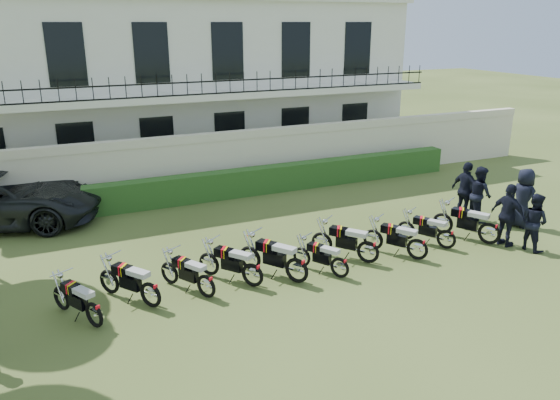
{
  "coord_description": "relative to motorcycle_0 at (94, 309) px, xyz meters",
  "views": [
    {
      "loc": [
        -5.75,
        -11.19,
        6.21
      ],
      "look_at": [
        0.5,
        2.71,
        1.21
      ],
      "focal_mm": 35.0,
      "sensor_mm": 36.0,
      "label": 1
    }
  ],
  "objects": [
    {
      "name": "motorcycle_6",
      "position": [
        7.06,
        0.37,
        0.05
      ],
      "size": [
        1.28,
        1.62,
        1.08
      ],
      "rotation": [
        0.0,
        0.0,
        0.66
      ],
      "color": "black",
      "rests_on": "ground"
    },
    {
      "name": "motorcycle_0",
      "position": [
        0.0,
        0.0,
        0.0
      ],
      "size": [
        0.95,
        1.62,
        0.98
      ],
      "rotation": [
        0.0,
        0.0,
        0.5
      ],
      "color": "black",
      "rests_on": "ground"
    },
    {
      "name": "motorcycle_8",
      "position": [
        9.64,
        0.29,
        -0.0
      ],
      "size": [
        0.97,
        1.59,
        0.97
      ],
      "rotation": [
        0.0,
        0.0,
        0.53
      ],
      "color": "black",
      "rests_on": "ground"
    },
    {
      "name": "officer_2",
      "position": [
        11.4,
        -0.18,
        0.48
      ],
      "size": [
        0.61,
        1.15,
        1.86
      ],
      "primitive_type": "imported",
      "rotation": [
        0.0,
        0.0,
        1.72
      ],
      "color": "black",
      "rests_on": "ground"
    },
    {
      "name": "officer_4",
      "position": [
        12.15,
        1.75,
        0.47
      ],
      "size": [
        0.85,
        1.01,
        1.83
      ],
      "primitive_type": "imported",
      "rotation": [
        0.0,
        0.0,
        1.38
      ],
      "color": "black",
      "rests_on": "ground"
    },
    {
      "name": "perimeter_wall",
      "position": [
        5.15,
        8.28,
        0.72
      ],
      "size": [
        30.0,
        0.35,
        2.3
      ],
      "color": "beige",
      "rests_on": "ground"
    },
    {
      "name": "motorcycle_9",
      "position": [
        11.0,
        0.04,
        0.06
      ],
      "size": [
        1.08,
        1.85,
        1.12
      ],
      "rotation": [
        0.0,
        0.0,
        0.5
      ],
      "color": "black",
      "rests_on": "ground"
    },
    {
      "name": "ground",
      "position": [
        5.15,
        0.28,
        -0.45
      ],
      "size": [
        100.0,
        100.0,
        0.0
      ],
      "primitive_type": "plane",
      "color": "#3B471C",
      "rests_on": "ground"
    },
    {
      "name": "officer_3",
      "position": [
        13.05,
        0.79,
        0.5
      ],
      "size": [
        0.67,
        0.97,
        1.9
      ],
      "primitive_type": "imported",
      "rotation": [
        0.0,
        0.0,
        1.65
      ],
      "color": "black",
      "rests_on": "ground"
    },
    {
      "name": "motorcycle_4",
      "position": [
        4.81,
        0.11,
        0.07
      ],
      "size": [
        1.23,
        1.77,
        1.12
      ],
      "rotation": [
        0.0,
        0.0,
        0.59
      ],
      "color": "black",
      "rests_on": "ground"
    },
    {
      "name": "motorcycle_5",
      "position": [
        5.93,
        -0.08,
        -0.03
      ],
      "size": [
        0.92,
        1.5,
        0.92
      ],
      "rotation": [
        0.0,
        0.0,
        0.53
      ],
      "color": "black",
      "rests_on": "ground"
    },
    {
      "name": "motorcycle_7",
      "position": [
        8.41,
        0.01,
        0.03
      ],
      "size": [
        1.11,
        1.63,
        1.03
      ],
      "rotation": [
        0.0,
        0.0,
        0.58
      ],
      "color": "black",
      "rests_on": "ground"
    },
    {
      "name": "hedge",
      "position": [
        6.15,
        7.48,
        0.05
      ],
      "size": [
        18.0,
        0.6,
        1.0
      ],
      "primitive_type": "cube",
      "color": "#244F1C",
      "rests_on": "ground"
    },
    {
      "name": "motorcycle_1",
      "position": [
        1.26,
        0.37,
        0.03
      ],
      "size": [
        1.19,
        1.62,
        1.05
      ],
      "rotation": [
        0.0,
        0.0,
        0.62
      ],
      "color": "black",
      "rests_on": "ground"
    },
    {
      "name": "building",
      "position": [
        5.15,
        14.24,
        3.26
      ],
      "size": [
        20.4,
        9.6,
        7.4
      ],
      "color": "silver",
      "rests_on": "ground"
    },
    {
      "name": "motorcycle_3",
      "position": [
        3.74,
        0.37,
        0.03
      ],
      "size": [
        1.22,
        1.59,
        1.04
      ],
      "rotation": [
        0.0,
        0.0,
        0.64
      ],
      "color": "black",
      "rests_on": "ground"
    },
    {
      "name": "motorcycle_2",
      "position": [
        2.54,
        0.29,
        0.0
      ],
      "size": [
        0.97,
        1.6,
        0.98
      ],
      "rotation": [
        0.0,
        0.0,
        0.52
      ],
      "color": "black",
      "rests_on": "ground"
    },
    {
      "name": "officer_1",
      "position": [
        11.86,
        -0.69,
        0.38
      ],
      "size": [
        0.72,
        0.88,
        1.67
      ],
      "primitive_type": "imported",
      "rotation": [
        0.0,
        0.0,
        1.69
      ],
      "color": "black",
      "rests_on": "ground"
    },
    {
      "name": "officer_5",
      "position": [
        11.93,
        2.13,
        0.5
      ],
      "size": [
        0.57,
        1.16,
        1.9
      ],
      "primitive_type": "imported",
      "rotation": [
        0.0,
        0.0,
        1.67
      ],
      "color": "black",
      "rests_on": "ground"
    }
  ]
}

